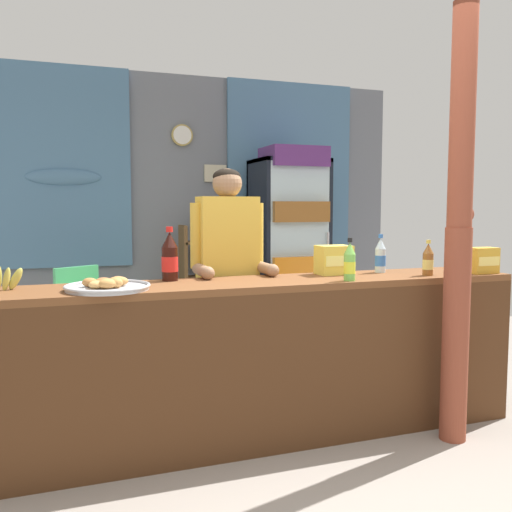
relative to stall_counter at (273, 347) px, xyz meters
name	(u,v)px	position (x,y,z in m)	size (l,w,h in m)	color
ground_plane	(241,392)	(0.11, 0.94, -0.58)	(8.26, 8.26, 0.00)	gray
back_wall_curtained	(184,203)	(0.12, 2.89, 0.84)	(4.78, 0.22, 2.74)	slate
stall_counter	(273,347)	(0.00, 0.00, 0.00)	(3.17, 0.51, 0.95)	brown
timber_post	(459,236)	(1.04, -0.29, 0.63)	(0.18, 0.15, 2.53)	brown
drink_fridge	(290,237)	(1.09, 2.31, 0.50)	(0.71, 0.66, 1.98)	black
bottle_shelf_rack	(204,281)	(0.26, 2.61, 0.04)	(0.48, 0.28, 1.20)	brown
plastic_lawn_chair	(85,310)	(-0.95, 2.07, -0.09)	(0.60, 0.60, 0.86)	#4CC675
shopkeeper	(228,263)	(-0.12, 0.51, 0.44)	(0.49, 0.42, 1.63)	#28282D
soda_bottle_cola	(170,258)	(-0.54, 0.28, 0.51)	(0.10, 0.10, 0.32)	black
soda_bottle_lime_soda	(350,263)	(0.45, -0.08, 0.48)	(0.07, 0.07, 0.25)	#75C64C
soda_bottle_iced_tea	(428,260)	(1.04, -0.02, 0.47)	(0.07, 0.07, 0.22)	brown
soda_bottle_water	(380,256)	(0.84, 0.22, 0.48)	(0.07, 0.07, 0.25)	silver
snack_box_instant_noodle	(334,260)	(0.51, 0.23, 0.46)	(0.21, 0.16, 0.19)	#EAD14C
snack_box_choco_powder	(483,260)	(1.44, -0.04, 0.46)	(0.18, 0.12, 0.17)	gold
pastry_tray	(107,286)	(-0.92, 0.03, 0.39)	(0.44, 0.44, 0.07)	#BCBCC1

